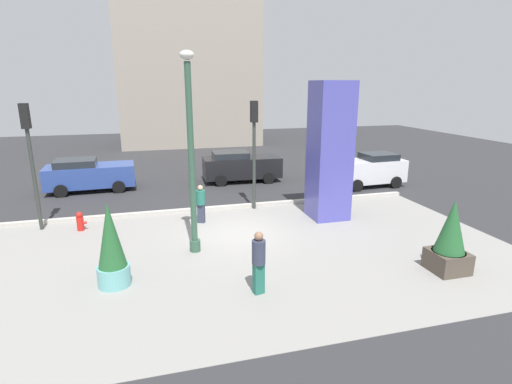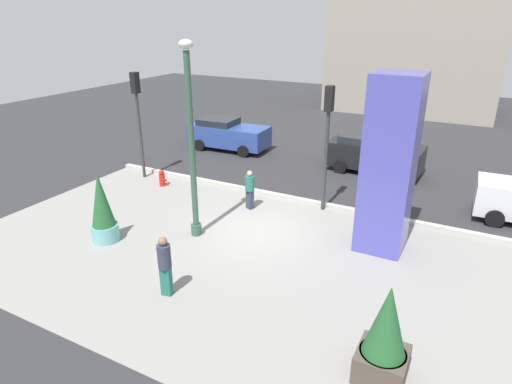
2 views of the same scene
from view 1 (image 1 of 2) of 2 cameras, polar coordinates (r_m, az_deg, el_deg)
name	(u,v)px [view 1 (image 1 of 2)]	position (r m, az deg, el deg)	size (l,w,h in m)	color
ground_plane	(220,204)	(18.83, -5.20, -1.68)	(60.00, 60.00, 0.00)	#2D2D30
plaza_pavement	(252,255)	(13.32, -0.59, -8.97)	(18.00, 10.00, 0.02)	gray
curb_strip	(223,207)	(17.97, -4.71, -2.23)	(18.00, 0.24, 0.16)	#B7B2A8
lamp_post	(191,160)	(12.83, -9.24, 4.59)	(0.44, 0.44, 6.43)	#335642
art_pillar_blue	(330,152)	(16.52, 10.52, 5.70)	(1.48, 1.48, 5.59)	#4C4CAD
potted_plant_mid_plaza	(450,239)	(13.14, 26.08, -6.04)	(1.02, 1.02, 2.24)	#4C4238
potted_plant_curbside	(111,248)	(11.68, -20.02, -7.54)	(0.89, 0.89, 2.42)	#6BB2B2
fire_hydrant	(80,221)	(16.70, -23.89, -3.87)	(0.36, 0.26, 0.75)	red
traffic_light_corner	(30,147)	(16.88, -29.69, 5.62)	(0.28, 0.42, 4.79)	#333833
traffic_light_far_side	(254,138)	(17.34, -0.28, 7.74)	(0.28, 0.42, 4.77)	#333833
car_curb_west	(89,174)	(22.62, -22.79, 2.35)	(4.48, 2.23, 1.70)	#2D4793
car_far_lane	(241,166)	(22.93, -2.21, 3.77)	(4.44, 2.24, 1.75)	black
car_curb_east	(369,170)	(22.69, 15.93, 3.11)	(3.92, 2.04, 1.79)	silver
pedestrian_by_curb	(259,260)	(10.63, 0.39, -9.66)	(0.42, 0.42, 1.77)	#236656
pedestrian_crossing	(201,202)	(16.12, -7.91, -1.45)	(0.47, 0.47, 1.58)	#33384C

